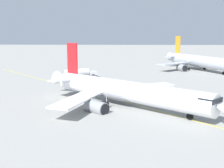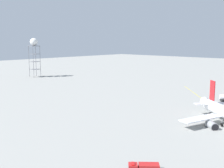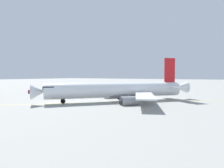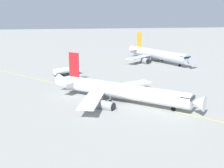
{
  "view_description": "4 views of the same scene",
  "coord_description": "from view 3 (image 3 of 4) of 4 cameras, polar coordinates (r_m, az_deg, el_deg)",
  "views": [
    {
      "loc": [
        -54.19,
        -0.63,
        13.2
      ],
      "look_at": [
        -0.79,
        1.5,
        4.11
      ],
      "focal_mm": 47.72,
      "sensor_mm": 36.0,
      "label": 1
    },
    {
      "loc": [
        -79.87,
        -26.83,
        24.27
      ],
      "look_at": [
        9.29,
        55.11,
        5.42
      ],
      "focal_mm": 45.25,
      "sensor_mm": 36.0,
      "label": 2
    },
    {
      "loc": [
        23.38,
        -42.18,
        6.46
      ],
      "look_at": [
        -0.13,
        -4.16,
        4.47
      ],
      "focal_mm": 30.61,
      "sensor_mm": 36.0,
      "label": 3
    },
    {
      "loc": [
        -70.7,
        13.26,
        22.27
      ],
      "look_at": [
        2.07,
        1.3,
        4.04
      ],
      "focal_mm": 48.22,
      "sensor_mm": 36.0,
      "label": 4
    }
  ],
  "objects": [
    {
      "name": "taxiway_centreline",
      "position": [
        47.35,
        7.88,
        -5.31
      ],
      "size": [
        102.91,
        89.11,
        0.01
      ],
      "rotation": [
        0.0,
        0.0,
        3.85
      ],
      "color": "yellow",
      "rests_on": "ground_plane"
    },
    {
      "name": "ops_pickup_truck",
      "position": [
        76.99,
        -22.56,
        -1.85
      ],
      "size": [
        5.27,
        5.67,
        1.41
      ],
      "rotation": [
        0.0,
        0.0,
        2.28
      ],
      "color": "#232326",
      "rests_on": "ground_plane"
    },
    {
      "name": "ground_plane",
      "position": [
        48.66,
        2.72,
        -5.08
      ],
      "size": [
        600.0,
        600.0,
        0.0
      ],
      "primitive_type": "plane",
      "color": "gray"
    },
    {
      "name": "airliner_main",
      "position": [
        48.01,
        2.08,
        -2.02
      ],
      "size": [
        29.58,
        32.91,
        11.57
      ],
      "rotation": [
        0.0,
        0.0,
        4.0
      ],
      "color": "white",
      "rests_on": "ground_plane"
    }
  ]
}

